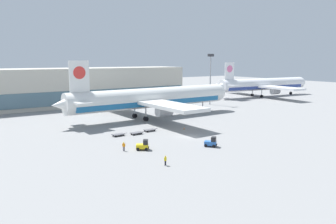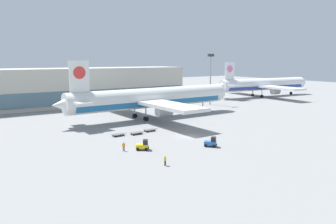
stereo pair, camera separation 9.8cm
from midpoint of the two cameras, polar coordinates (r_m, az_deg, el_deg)
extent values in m
plane|color=gray|center=(74.35, 3.86, -4.31)|extent=(400.00, 400.00, 0.00)
cube|color=#BCB7A8|center=(129.91, -16.19, 4.26)|extent=(90.00, 18.00, 14.00)
cube|color=slate|center=(121.62, -14.80, 2.51)|extent=(88.20, 0.20, 4.90)
cylinder|color=#9EA0A5|center=(126.62, 7.35, 5.41)|extent=(0.50, 0.50, 18.32)
cube|color=#333338|center=(126.37, 7.44, 9.78)|extent=(2.80, 0.50, 1.00)
cylinder|color=white|center=(96.80, -2.81, 2.51)|extent=(52.09, 6.70, 5.80)
cube|color=#1E669E|center=(96.96, -2.80, 1.74)|extent=(47.93, 6.51, 1.45)
sphere|color=white|center=(112.73, 8.46, 3.37)|extent=(5.68, 5.68, 5.68)
cone|color=white|center=(85.94, -17.65, 1.24)|extent=(6.47, 5.62, 5.51)
cube|color=white|center=(86.64, -15.23, 6.00)|extent=(5.21, 0.53, 8.00)
cylinder|color=red|center=(86.59, -15.26, 6.63)|extent=(3.21, 0.61, 3.20)
cube|color=white|center=(86.84, -15.70, 1.80)|extent=(3.82, 13.06, 0.50)
cube|color=white|center=(95.54, -4.13, 1.97)|extent=(8.83, 48.13, 0.90)
cylinder|color=#9EA0A5|center=(87.38, -0.72, 0.13)|extent=(4.25, 2.87, 2.80)
cylinder|color=#9EA0A5|center=(104.49, -6.96, 1.55)|extent=(4.25, 2.87, 2.80)
cylinder|color=#9EA0A5|center=(108.96, 6.03, 1.39)|extent=(0.36, 0.36, 4.00)
cylinder|color=black|center=(109.25, 6.02, 0.35)|extent=(1.32, 0.92, 1.30)
cylinder|color=#9EA0A5|center=(92.42, -3.92, 0.02)|extent=(0.36, 0.36, 4.00)
cylinder|color=black|center=(92.76, -3.90, -1.20)|extent=(1.32, 0.92, 1.30)
cylinder|color=#9EA0A5|center=(97.89, -5.85, 0.51)|extent=(0.36, 0.36, 4.00)
cylinder|color=black|center=(98.21, -5.83, -0.64)|extent=(1.32, 0.92, 1.30)
cylinder|color=white|center=(160.21, 16.29, 4.67)|extent=(49.40, 9.91, 5.48)
cube|color=#2D428E|center=(160.31, 16.27, 4.23)|extent=(45.48, 9.44, 1.37)
sphere|color=white|center=(178.40, 21.90, 4.80)|extent=(5.37, 5.37, 5.37)
cone|color=white|center=(143.93, 9.34, 4.45)|extent=(6.47, 5.73, 5.20)
cube|color=white|center=(146.01, 10.63, 7.04)|extent=(4.93, 0.86, 7.55)
cylinder|color=pink|center=(145.98, 10.64, 7.40)|extent=(3.06, 0.79, 3.02)
cube|color=white|center=(145.72, 10.26, 4.70)|extent=(4.50, 12.53, 0.47)
cube|color=white|center=(158.54, 15.65, 4.41)|extent=(11.63, 45.83, 0.85)
cylinder|color=#9EA0A5|center=(152.06, 18.13, 3.46)|extent=(4.19, 2.99, 2.64)
cylinder|color=#9EA0A5|center=(165.59, 13.32, 4.10)|extent=(4.19, 2.99, 2.64)
cylinder|color=#9EA0A5|center=(174.14, 20.60, 3.71)|extent=(0.34, 0.34, 3.78)
cylinder|color=black|center=(174.31, 20.57, 3.09)|extent=(1.30, 0.96, 1.23)
cylinder|color=#9EA0A5|center=(155.59, 16.00, 3.36)|extent=(0.34, 0.34, 3.78)
cylinder|color=black|center=(155.78, 15.97, 2.67)|extent=(1.30, 0.96, 1.23)
cylinder|color=#9EA0A5|center=(159.91, 14.48, 3.57)|extent=(0.34, 0.34, 3.78)
cylinder|color=black|center=(160.10, 14.45, 2.90)|extent=(1.30, 0.96, 1.23)
cube|color=#2D66B7|center=(66.39, 7.34, -5.40)|extent=(2.55, 2.66, 0.80)
cube|color=black|center=(66.10, 7.92, -4.71)|extent=(1.53, 1.49, 0.90)
cube|color=black|center=(66.30, 8.39, -5.69)|extent=(1.07, 0.93, 0.24)
cylinder|color=black|center=(67.06, 8.11, -5.62)|extent=(0.57, 0.61, 0.60)
cylinder|color=black|center=(65.71, 7.94, -5.92)|extent=(0.57, 0.61, 0.60)
cylinder|color=black|center=(67.29, 6.75, -5.54)|extent=(0.57, 0.61, 0.60)
cylinder|color=black|center=(65.95, 6.55, -5.84)|extent=(0.57, 0.61, 0.60)
cube|color=yellow|center=(63.70, -4.55, -5.98)|extent=(2.69, 2.43, 0.80)
cube|color=black|center=(63.45, -3.97, -5.24)|extent=(1.43, 1.53, 0.90)
cube|color=black|center=(63.71, -3.44, -6.22)|extent=(0.82, 1.14, 0.24)
cylinder|color=black|center=(64.44, -3.79, -6.16)|extent=(0.63, 0.53, 0.60)
cylinder|color=black|center=(63.09, -3.86, -6.49)|extent=(0.63, 0.53, 0.60)
cylinder|color=black|center=(64.54, -5.23, -6.15)|extent=(0.63, 0.53, 0.60)
cylinder|color=black|center=(63.19, -5.32, -6.49)|extent=(0.63, 0.53, 0.60)
cube|color=#56565B|center=(75.57, -8.68, -3.85)|extent=(2.86, 1.61, 0.12)
cube|color=#56565B|center=(76.42, -7.45, -3.68)|extent=(0.90, 0.12, 0.08)
cylinder|color=black|center=(76.62, -8.25, -3.85)|extent=(0.37, 0.16, 0.36)
cylinder|color=black|center=(75.52, -7.79, -4.03)|extent=(0.37, 0.16, 0.36)
cylinder|color=black|center=(75.74, -9.56, -4.03)|extent=(0.37, 0.16, 0.36)
cylinder|color=black|center=(74.63, -9.12, -4.22)|extent=(0.37, 0.16, 0.36)
cube|color=#56565B|center=(76.72, -5.54, -3.59)|extent=(2.86, 1.61, 0.12)
cube|color=#56565B|center=(77.66, -4.37, -3.42)|extent=(0.90, 0.12, 0.08)
cylinder|color=black|center=(77.80, -5.16, -3.59)|extent=(0.37, 0.16, 0.36)
cylinder|color=black|center=(76.73, -4.67, -3.76)|extent=(0.37, 0.16, 0.36)
cylinder|color=black|center=(76.83, -6.41, -3.77)|extent=(0.37, 0.16, 0.36)
cylinder|color=black|center=(75.75, -5.93, -3.95)|extent=(0.37, 0.16, 0.36)
cube|color=#56565B|center=(79.64, -3.25, -3.09)|extent=(2.86, 1.61, 0.12)
cube|color=#56565B|center=(80.64, -2.15, -2.93)|extent=(0.90, 0.12, 0.08)
cylinder|color=black|center=(80.74, -2.91, -3.09)|extent=(0.37, 0.16, 0.36)
cylinder|color=black|center=(79.70, -2.41, -3.25)|extent=(0.37, 0.16, 0.36)
cylinder|color=black|center=(79.70, -4.09, -3.26)|extent=(0.37, 0.16, 0.36)
cylinder|color=black|center=(78.65, -3.59, -3.43)|extent=(0.37, 0.16, 0.36)
cylinder|color=black|center=(63.36, -7.83, -6.38)|extent=(0.14, 0.14, 0.84)
cylinder|color=black|center=(63.31, -7.65, -6.39)|extent=(0.14, 0.14, 0.84)
cube|color=orange|center=(63.14, -7.76, -5.74)|extent=(0.42, 0.40, 0.63)
cylinder|color=orange|center=(63.19, -7.97, -5.70)|extent=(0.09, 0.09, 0.57)
cylinder|color=orange|center=(63.08, -7.54, -5.72)|extent=(0.09, 0.09, 0.57)
sphere|color=#846047|center=(63.03, -7.76, -5.36)|extent=(0.23, 0.23, 0.23)
sphere|color=yellow|center=(63.02, -7.76, -5.30)|extent=(0.22, 0.22, 0.22)
cylinder|color=black|center=(54.62, -0.44, -8.86)|extent=(0.14, 0.14, 0.81)
cylinder|color=black|center=(54.47, -0.58, -8.91)|extent=(0.14, 0.14, 0.81)
cube|color=yellow|center=(54.33, -0.51, -8.17)|extent=(0.41, 0.31, 0.61)
cylinder|color=yellow|center=(54.49, -0.35, -8.08)|extent=(0.09, 0.09, 0.55)
cylinder|color=yellow|center=(54.15, -0.68, -8.20)|extent=(0.09, 0.09, 0.55)
sphere|color=tan|center=(54.21, -0.51, -7.75)|extent=(0.22, 0.22, 0.22)
sphere|color=yellow|center=(54.19, -0.51, -7.69)|extent=(0.21, 0.21, 0.21)
cube|color=black|center=(81.96, 2.79, -3.02)|extent=(0.40, 0.40, 0.04)
cone|color=orange|center=(81.90, 2.79, -2.82)|extent=(0.32, 0.32, 0.54)
cylinder|color=white|center=(81.89, 2.79, -2.80)|extent=(0.19, 0.19, 0.08)
camera|label=1|loc=(0.05, -90.03, -0.01)|focal=35.00mm
camera|label=2|loc=(0.05, 89.97, 0.01)|focal=35.00mm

